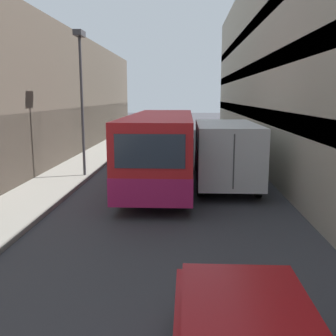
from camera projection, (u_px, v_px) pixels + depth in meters
The scene contains 6 objects.
ground_plane at pixel (169, 195), 14.84m from camera, with size 150.00×150.00×0.00m, color #38383D.
sidewalk_left at pixel (42, 192), 15.06m from camera, with size 2.32×60.00×0.15m.
building_right_apartment at pixel (327, 43), 13.58m from camera, with size 2.40×60.00×11.10m.
bus at pixel (162, 147), 16.74m from camera, with size 2.57×10.76×2.94m.
box_truck at pixel (224, 149), 16.90m from camera, with size 2.37×7.61×2.62m.
street_lamp at pixel (81, 76), 17.12m from camera, with size 0.36×0.80×6.31m.
Camera 1 is at (0.67, 0.61, 3.70)m, focal length 42.00 mm.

